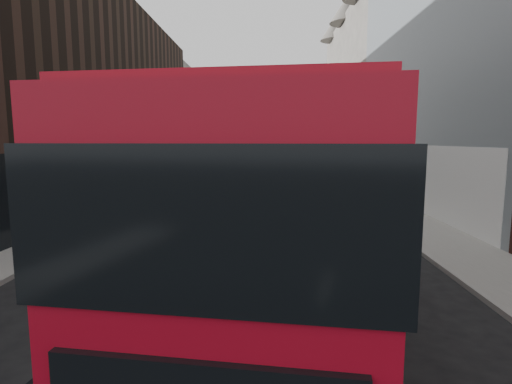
# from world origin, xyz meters

# --- Properties ---
(sidewalk_right) EXTENTS (3.00, 80.00, 0.15)m
(sidewalk_right) POSITION_xyz_m (7.50, 25.00, 0.07)
(sidewalk_right) COLOR slate
(sidewalk_right) RESTS_ON ground
(sidewalk_left) EXTENTS (2.00, 80.00, 0.15)m
(sidewalk_left) POSITION_xyz_m (-8.00, 25.00, 0.07)
(sidewalk_left) COLOR slate
(sidewalk_left) RESTS_ON ground
(building_modern_block) EXTENTS (5.03, 22.00, 20.00)m
(building_modern_block) POSITION_xyz_m (11.47, 21.00, 9.90)
(building_modern_block) COLOR gray
(building_modern_block) RESTS_ON ground
(building_victorian) EXTENTS (6.50, 24.00, 21.00)m
(building_victorian) POSITION_xyz_m (11.38, 44.00, 9.66)
(building_victorian) COLOR #645E58
(building_victorian) RESTS_ON ground
(building_left_mid) EXTENTS (5.00, 24.00, 14.00)m
(building_left_mid) POSITION_xyz_m (-11.50, 30.00, 7.00)
(building_left_mid) COLOR black
(building_left_mid) RESTS_ON ground
(building_left_far) EXTENTS (5.00, 20.00, 13.00)m
(building_left_far) POSITION_xyz_m (-11.50, 52.00, 6.50)
(building_left_far) COLOR #645E58
(building_left_far) RESTS_ON ground
(street_lamp) EXTENTS (1.06, 0.22, 7.00)m
(street_lamp) POSITION_xyz_m (-8.22, 18.00, 4.18)
(street_lamp) COLOR black
(street_lamp) RESTS_ON sidewalk_left
(red_bus) EXTENTS (4.06, 11.51, 4.56)m
(red_bus) POSITION_xyz_m (0.80, 4.14, 2.53)
(red_bus) COLOR maroon
(red_bus) RESTS_ON ground
(grey_bus) EXTENTS (3.77, 10.49, 3.33)m
(grey_bus) POSITION_xyz_m (3.69, 39.67, 1.78)
(grey_bus) COLOR black
(grey_bus) RESTS_ON ground
(car_a) EXTENTS (1.48, 3.66, 1.24)m
(car_a) POSITION_xyz_m (0.64, 15.74, 0.62)
(car_a) COLOR black
(car_a) RESTS_ON ground
(car_b) EXTENTS (2.05, 4.61, 1.47)m
(car_b) POSITION_xyz_m (3.03, 25.86, 0.74)
(car_b) COLOR gray
(car_b) RESTS_ON ground
(car_c) EXTENTS (2.47, 5.31, 1.50)m
(car_c) POSITION_xyz_m (3.92, 30.67, 0.75)
(car_c) COLOR black
(car_c) RESTS_ON ground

